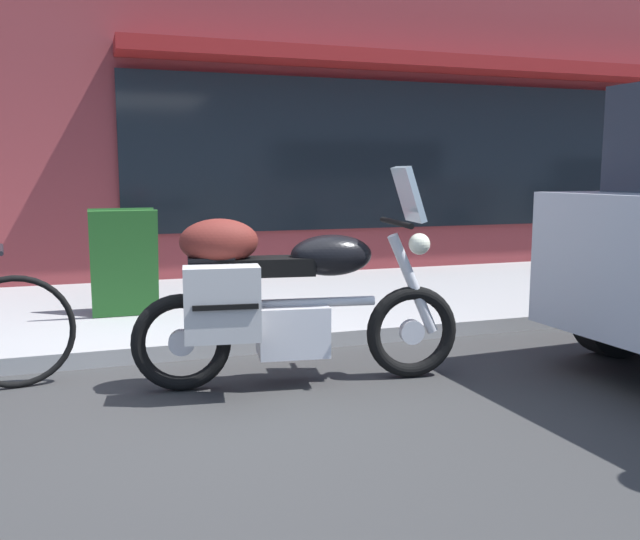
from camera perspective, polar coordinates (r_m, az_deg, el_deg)
The scene contains 3 objects.
ground_plane at distance 4.01m, azimuth -9.14°, elevation -11.54°, with size 80.00×80.00×0.00m, color #303030.
touring_motorcycle at distance 4.24m, azimuth -3.38°, elevation -1.99°, with size 2.09×0.65×1.38m.
sandwich_board_sign at distance 6.03m, azimuth -16.07°, elevation 0.60°, with size 0.55×0.41×0.91m.
Camera 1 is at (-0.60, -3.72, 1.35)m, focal length 38.26 mm.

